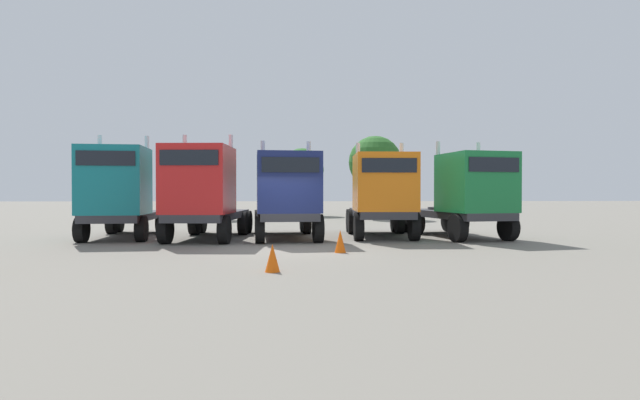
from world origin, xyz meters
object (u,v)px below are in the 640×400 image
semi_truck_navy (287,195)px  semi_truck_green (468,194)px  semi_truck_teal (120,193)px  semi_truck_red (203,192)px  traffic_cone_near (272,258)px  semi_truck_orange (382,194)px  traffic_cone_mid (340,241)px

semi_truck_navy → semi_truck_green: bearing=86.3°
semi_truck_teal → semi_truck_green: 14.28m
semi_truck_red → traffic_cone_near: semi_truck_red is taller
semi_truck_teal → semi_truck_navy: bearing=80.4°
semi_truck_orange → traffic_cone_near: size_ratio=8.64×
semi_truck_red → semi_truck_navy: 3.31m
semi_truck_navy → semi_truck_green: 7.46m
semi_truck_orange → semi_truck_green: bearing=85.3°
semi_truck_red → traffic_cone_near: (3.10, -7.80, -1.60)m
semi_truck_green → semi_truck_teal: bearing=-101.9°
semi_truck_teal → traffic_cone_mid: size_ratio=9.07×
semi_truck_red → semi_truck_orange: semi_truck_red is taller
semi_truck_teal → traffic_cone_near: semi_truck_teal is taller
semi_truck_green → traffic_cone_mid: size_ratio=8.95×
traffic_cone_near → traffic_cone_mid: (1.97, 3.72, 0.02)m
semi_truck_green → traffic_cone_near: 11.33m
semi_truck_red → traffic_cone_mid: (5.07, -4.08, -1.57)m
semi_truck_teal → traffic_cone_near: (6.61, -8.60, -1.57)m
semi_truck_green → semi_truck_red: bearing=-98.1°
semi_truck_green → semi_truck_orange: bearing=-107.0°
traffic_cone_near → traffic_cone_mid: traffic_cone_mid is taller
traffic_cone_mid → semi_truck_navy: bearing=112.2°
semi_truck_navy → semi_truck_orange: semi_truck_orange is taller
semi_truck_green → traffic_cone_near: bearing=-53.3°
semi_truck_teal → semi_truck_orange: size_ratio=1.13×
semi_truck_red → traffic_cone_near: 8.55m
semi_truck_teal → semi_truck_orange: bearing=85.2°
semi_truck_orange → traffic_cone_mid: size_ratio=8.05×
semi_truck_navy → semi_truck_orange: bearing=93.3°
semi_truck_red → semi_truck_green: bearing=96.1°
semi_truck_red → traffic_cone_mid: size_ratio=8.94×
semi_truck_navy → semi_truck_green: semi_truck_green is taller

